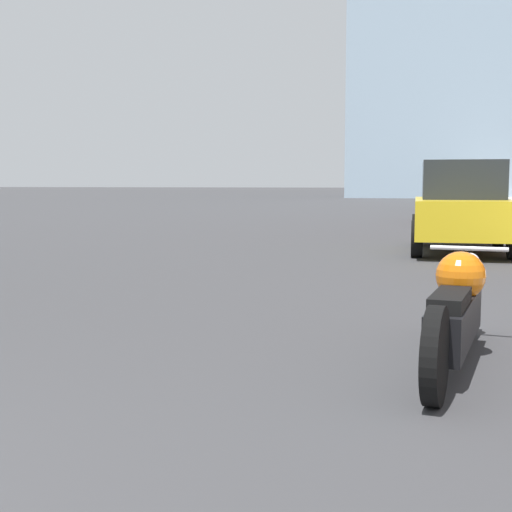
# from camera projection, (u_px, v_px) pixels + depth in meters

# --- Properties ---
(motorcycle) EXTENTS (0.62, 2.57, 0.80)m
(motorcycle) POSITION_uv_depth(u_px,v_px,m) (456.00, 311.00, 5.13)
(motorcycle) COLOR black
(motorcycle) RESTS_ON ground_plane
(parked_car_yellow) EXTENTS (2.02, 4.16, 1.72)m
(parked_car_yellow) POSITION_uv_depth(u_px,v_px,m) (461.00, 207.00, 13.52)
(parked_car_yellow) COLOR gold
(parked_car_yellow) RESTS_ON ground_plane
(parked_car_red) EXTENTS (1.98, 4.68, 1.74)m
(parked_car_red) POSITION_uv_depth(u_px,v_px,m) (466.00, 196.00, 24.13)
(parked_car_red) COLOR red
(parked_car_red) RESTS_ON ground_plane
(parked_car_black) EXTENTS (2.09, 3.93, 1.69)m
(parked_car_black) POSITION_uv_depth(u_px,v_px,m) (459.00, 192.00, 35.63)
(parked_car_black) COLOR black
(parked_car_black) RESTS_ON ground_plane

